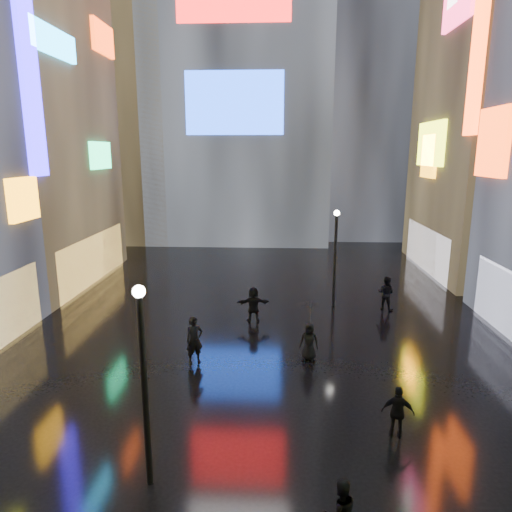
{
  "coord_description": "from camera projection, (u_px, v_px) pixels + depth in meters",
  "views": [
    {
      "loc": [
        0.69,
        -1.74,
        8.16
      ],
      "look_at": [
        0.0,
        12.0,
        5.0
      ],
      "focal_mm": 32.0,
      "sensor_mm": 36.0,
      "label": 1
    }
  ],
  "objects": [
    {
      "name": "pedestrian_5",
      "position": [
        253.0,
        304.0,
        22.25
      ],
      "size": [
        1.66,
        0.68,
        1.74
      ],
      "primitive_type": "imported",
      "rotation": [
        0.0,
        0.0,
        3.25
      ],
      "color": "black",
      "rests_on": "ground"
    },
    {
      "name": "lamp_near",
      "position": [
        144.0,
        376.0,
        10.84
      ],
      "size": [
        0.3,
        0.3,
        5.2
      ],
      "color": "black",
      "rests_on": "ground"
    },
    {
      "name": "pedestrian_6",
      "position": [
        194.0,
        340.0,
        17.85
      ],
      "size": [
        0.83,
        0.74,
        1.9
      ],
      "primitive_type": "imported",
      "rotation": [
        0.0,
        0.0,
        0.53
      ],
      "color": "black",
      "rests_on": "ground"
    },
    {
      "name": "umbrella_2",
      "position": [
        310.0,
        312.0,
        17.88
      ],
      "size": [
        1.32,
        1.31,
        0.92
      ],
      "primitive_type": "imported",
      "rotation": [
        0.0,
        0.0,
        4.32
      ],
      "color": "black",
      "rests_on": "pedestrian_4"
    },
    {
      "name": "lamp_far",
      "position": [
        335.0,
        253.0,
        24.07
      ],
      "size": [
        0.3,
        0.3,
        5.2
      ],
      "color": "black",
      "rests_on": "ground"
    },
    {
      "name": "ground",
      "position": [
        264.0,
        317.0,
        23.02
      ],
      "size": [
        140.0,
        140.0,
        0.0
      ],
      "primitive_type": "plane",
      "color": "black",
      "rests_on": "ground"
    },
    {
      "name": "building_left_far",
      "position": [
        1.0,
        103.0,
        27.18
      ],
      "size": [
        10.28,
        12.0,
        22.0
      ],
      "color": "black",
      "rests_on": "ground"
    },
    {
      "name": "tower_main",
      "position": [
        241.0,
        8.0,
        41.8
      ],
      "size": [
        16.0,
        14.2,
        42.0
      ],
      "color": "black",
      "rests_on": "ground"
    },
    {
      "name": "tower_flank_left",
      "position": [
        121.0,
        98.0,
        42.21
      ],
      "size": [
        10.0,
        10.0,
        26.0
      ],
      "primitive_type": "cube",
      "color": "black",
      "rests_on": "ground"
    },
    {
      "name": "tower_flank_right",
      "position": [
        366.0,
        58.0,
        44.09
      ],
      "size": [
        12.0,
        12.0,
        34.0
      ],
      "primitive_type": "cube",
      "color": "black",
      "rests_on": "ground"
    },
    {
      "name": "pedestrian_4",
      "position": [
        309.0,
        342.0,
        18.16
      ],
      "size": [
        0.81,
        0.59,
        1.54
      ],
      "primitive_type": "imported",
      "rotation": [
        0.0,
        0.0,
        -0.15
      ],
      "color": "black",
      "rests_on": "ground"
    },
    {
      "name": "pedestrian_7",
      "position": [
        386.0,
        293.0,
        23.92
      ],
      "size": [
        1.1,
        1.03,
        1.79
      ],
      "primitive_type": "imported",
      "rotation": [
        0.0,
        0.0,
        2.6
      ],
      "color": "black",
      "rests_on": "ground"
    },
    {
      "name": "pedestrian_3",
      "position": [
        398.0,
        412.0,
        13.2
      ],
      "size": [
        0.98,
        0.56,
        1.58
      ],
      "primitive_type": "imported",
      "rotation": [
        0.0,
        0.0,
        2.95
      ],
      "color": "black",
      "rests_on": "ground"
    }
  ]
}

